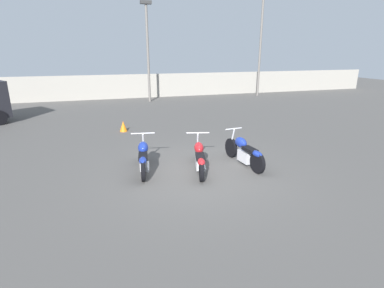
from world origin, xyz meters
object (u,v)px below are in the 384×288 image
at_px(motorcycle_slot_0, 143,157).
at_px(motorcycle_slot_1, 199,157).
at_px(motorcycle_slot_2, 244,152).
at_px(traffic_cone_near, 123,126).
at_px(light_pole_left, 147,43).
at_px(light_pole_right, 261,29).

distance_m(motorcycle_slot_0, motorcycle_slot_1, 1.58).
bearing_deg(motorcycle_slot_2, traffic_cone_near, 115.77).
relative_size(light_pole_left, traffic_cone_near, 14.16).
height_order(motorcycle_slot_0, traffic_cone_near, motorcycle_slot_0).
xyz_separation_m(light_pole_left, motorcycle_slot_2, (0.78, -12.70, -3.38)).
xyz_separation_m(motorcycle_slot_0, motorcycle_slot_2, (2.96, -0.35, -0.01)).
xyz_separation_m(light_pole_right, motorcycle_slot_0, (-10.59, -12.79, -4.41)).
distance_m(light_pole_left, motorcycle_slot_2, 13.17).
relative_size(motorcycle_slot_1, motorcycle_slot_2, 1.01).
bearing_deg(light_pole_right, motorcycle_slot_0, -129.63).
bearing_deg(light_pole_left, motorcycle_slot_2, -86.46).
relative_size(motorcycle_slot_1, traffic_cone_near, 4.71).
bearing_deg(traffic_cone_near, motorcycle_slot_2, -58.17).
xyz_separation_m(motorcycle_slot_2, traffic_cone_near, (-3.15, 5.08, -0.20)).
bearing_deg(motorcycle_slot_2, motorcycle_slot_1, 175.06).
bearing_deg(light_pole_left, motorcycle_slot_1, -92.86).
height_order(light_pole_left, motorcycle_slot_1, light_pole_left).
bearing_deg(traffic_cone_near, light_pole_right, 36.76).
height_order(light_pole_right, traffic_cone_near, light_pole_right).
bearing_deg(traffic_cone_near, motorcycle_slot_1, -71.26).
distance_m(motorcycle_slot_0, motorcycle_slot_2, 2.98).
height_order(light_pole_right, motorcycle_slot_2, light_pole_right).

